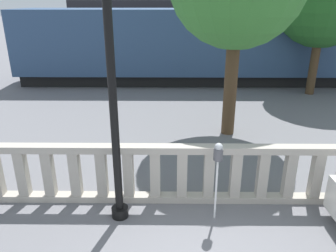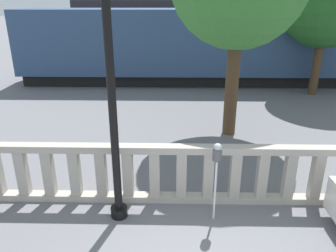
{
  "view_description": "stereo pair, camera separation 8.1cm",
  "coord_description": "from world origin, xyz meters",
  "px_view_note": "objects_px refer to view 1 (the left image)",
  "views": [
    {
      "loc": [
        -0.49,
        -3.14,
        3.92
      ],
      "look_at": [
        -0.56,
        3.64,
        1.28
      ],
      "focal_mm": 35.0,
      "sensor_mm": 36.0,
      "label": 1
    },
    {
      "loc": [
        -0.41,
        -3.14,
        3.92
      ],
      "look_at": [
        -0.56,
        3.64,
        1.28
      ],
      "focal_mm": 35.0,
      "sensor_mm": 36.0,
      "label": 2
    }
  ],
  "objects_px": {
    "train_near": "(222,44)",
    "parking_meter": "(218,159)",
    "train_far": "(219,20)",
    "lamppost": "(107,3)"
  },
  "relations": [
    {
      "from": "train_near",
      "to": "parking_meter",
      "type": "bearing_deg",
      "value": -98.43
    },
    {
      "from": "parking_meter",
      "to": "train_near",
      "type": "relative_size",
      "value": 0.08
    },
    {
      "from": "train_far",
      "to": "train_near",
      "type": "bearing_deg",
      "value": -97.25
    },
    {
      "from": "lamppost",
      "to": "train_near",
      "type": "height_order",
      "value": "lamppost"
    },
    {
      "from": "lamppost",
      "to": "parking_meter",
      "type": "distance_m",
      "value": 3.17
    },
    {
      "from": "parking_meter",
      "to": "lamppost",
      "type": "bearing_deg",
      "value": 179.1
    },
    {
      "from": "train_near",
      "to": "train_far",
      "type": "height_order",
      "value": "train_far"
    },
    {
      "from": "lamppost",
      "to": "train_far",
      "type": "height_order",
      "value": "lamppost"
    },
    {
      "from": "train_far",
      "to": "parking_meter",
      "type": "bearing_deg",
      "value": -97.71
    },
    {
      "from": "lamppost",
      "to": "parking_meter",
      "type": "height_order",
      "value": "lamppost"
    }
  ]
}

